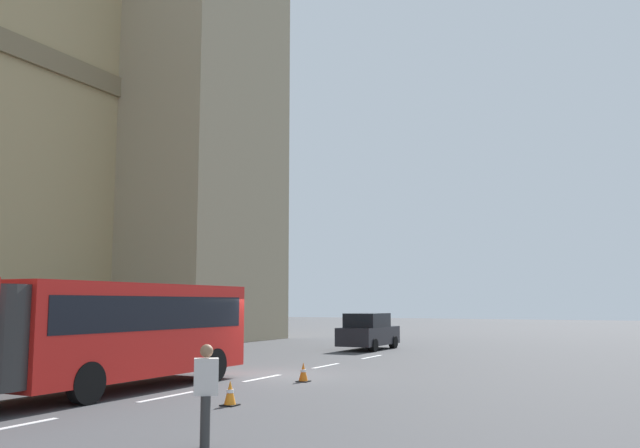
% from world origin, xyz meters
% --- Properties ---
extents(ground_plane, '(160.00, 160.00, 0.00)m').
position_xyz_m(ground_plane, '(0.00, 0.00, 0.00)').
color(ground_plane, '#424244').
extents(lane_centre_marking, '(25.20, 0.16, 0.01)m').
position_xyz_m(lane_centre_marking, '(-3.12, 0.00, 0.01)').
color(lane_centre_marking, silver).
rests_on(lane_centre_marking, ground_plane).
extents(sedan_lead, '(4.40, 1.86, 1.85)m').
position_xyz_m(sedan_lead, '(12.61, 1.88, 0.91)').
color(sedan_lead, black).
rests_on(sedan_lead, ground_plane).
extents(traffic_cone_west, '(0.36, 0.36, 0.58)m').
position_xyz_m(traffic_cone_west, '(-5.91, -2.24, 0.28)').
color(traffic_cone_west, black).
rests_on(traffic_cone_west, ground_plane).
extents(traffic_cone_middle, '(0.36, 0.36, 0.58)m').
position_xyz_m(traffic_cone_middle, '(-1.04, -1.58, 0.28)').
color(traffic_cone_middle, black).
rests_on(traffic_cone_middle, ground_plane).
extents(pedestrian_near_cones, '(0.43, 0.46, 1.69)m').
position_xyz_m(pedestrian_near_cones, '(-9.88, -4.46, 0.91)').
color(pedestrian_near_cones, '#333333').
rests_on(pedestrian_near_cones, ground_plane).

